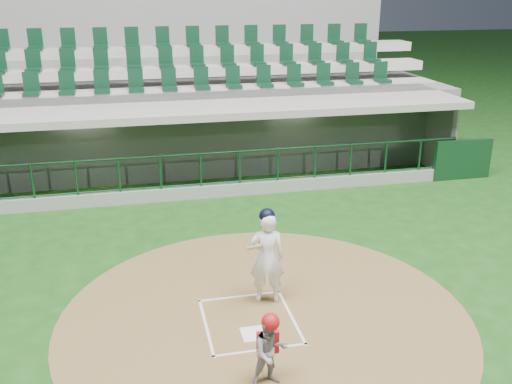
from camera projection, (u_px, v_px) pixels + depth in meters
The scene contains 8 objects.
ground at pixel (246, 313), 10.11m from camera, with size 120.00×120.00×0.00m, color #143F12.
dirt_circle at pixel (265, 316), 9.99m from camera, with size 7.20×7.20×0.01m, color brown.
home_plate at pixel (254, 334), 9.46m from camera, with size 0.43×0.43×0.02m, color white.
batter_box_chalk at pixel (249, 321), 9.83m from camera, with size 1.55×1.80×0.01m.
dugout_structure at pixel (196, 146), 16.98m from camera, with size 16.40×3.70×3.00m.
seating_deck at pixel (181, 110), 19.63m from camera, with size 17.00×6.72×5.15m.
batter at pixel (267, 256), 10.17m from camera, with size 0.89×0.90×1.82m.
catcher at pixel (270, 350), 8.10m from camera, with size 0.59×0.50×1.17m.
Camera 1 is at (-1.74, -8.60, 5.48)m, focal length 40.00 mm.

